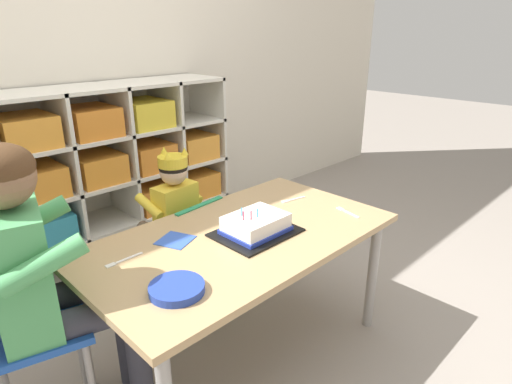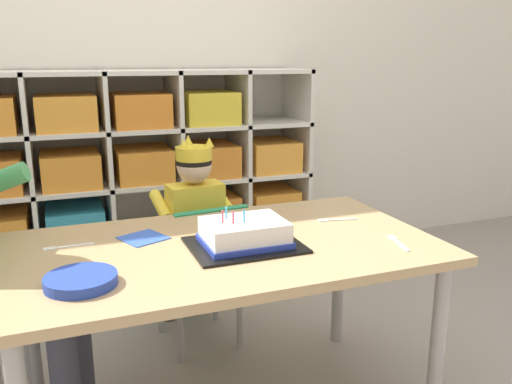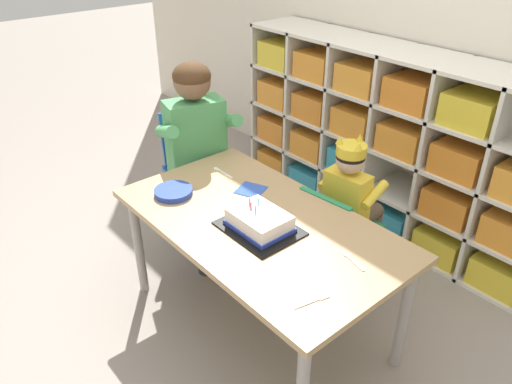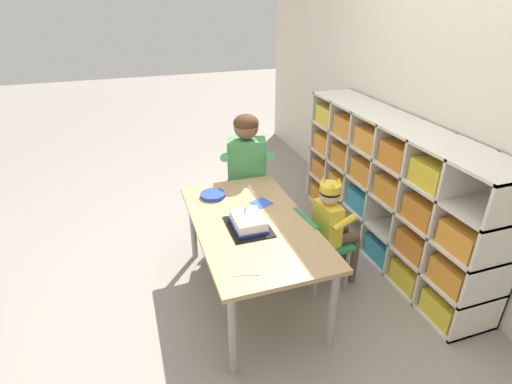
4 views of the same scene
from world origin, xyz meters
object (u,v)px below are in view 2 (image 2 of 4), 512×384
activity_table (224,263)px  fork_near_cake_tray (65,247)px  paper_plate_stack (81,280)px  child_with_crown (192,215)px  fork_beside_plate_stack (398,242)px  fork_at_table_front_edge (335,220)px  birthday_cake_on_tray (244,236)px  classroom_chair_blue (202,260)px

activity_table → fork_near_cake_tray: (-0.44, 0.14, 0.06)m
paper_plate_stack → fork_near_cake_tray: bearing=95.1°
child_with_crown → fork_beside_plate_stack: 0.86m
fork_beside_plate_stack → fork_near_cake_tray: (-0.93, 0.31, 0.00)m
fork_at_table_front_edge → fork_near_cake_tray: (-0.86, 0.05, 0.00)m
child_with_crown → fork_at_table_front_edge: size_ratio=6.22×
activity_table → birthday_cake_on_tray: (0.05, -0.04, 0.09)m
paper_plate_stack → fork_near_cake_tray: paper_plate_stack is taller
fork_at_table_front_edge → fork_beside_plate_stack: same height
birthday_cake_on_tray → fork_near_cake_tray: bearing=160.0°
birthday_cake_on_tray → fork_near_cake_tray: (-0.49, 0.18, -0.03)m
paper_plate_stack → fork_near_cake_tray: 0.30m
activity_table → fork_beside_plate_stack: bearing=-20.0°
classroom_chair_blue → fork_beside_plate_stack: classroom_chair_blue is taller
fork_at_table_front_edge → fork_near_cake_tray: size_ratio=0.94×
child_with_crown → fork_near_cake_tray: child_with_crown is taller
classroom_chair_blue → child_with_crown: size_ratio=0.72×
paper_plate_stack → fork_beside_plate_stack: (0.90, -0.02, -0.01)m
fork_at_table_front_edge → fork_near_cake_tray: bearing=-170.4°
activity_table → child_with_crown: (0.04, 0.55, -0.01)m
birthday_cake_on_tray → activity_table: bearing=141.0°
fork_near_cake_tray → classroom_chair_blue: bearing=31.9°
child_with_crown → fork_at_table_front_edge: (0.38, -0.47, 0.07)m
child_with_crown → birthday_cake_on_tray: size_ratio=2.60×
fork_at_table_front_edge → fork_beside_plate_stack: 0.27m
fork_at_table_front_edge → fork_beside_plate_stack: bearing=-63.3°
classroom_chair_blue → paper_plate_stack: size_ratio=3.42×
paper_plate_stack → fork_near_cake_tray: (-0.03, 0.29, -0.01)m
classroom_chair_blue → birthday_cake_on_tray: birthday_cake_on_tray is taller
activity_table → fork_beside_plate_stack: (0.49, -0.18, 0.06)m
birthday_cake_on_tray → fork_beside_plate_stack: 0.46m
child_with_crown → paper_plate_stack: size_ratio=4.77×
activity_table → fork_at_table_front_edge: (0.42, 0.09, 0.06)m
classroom_chair_blue → fork_beside_plate_stack: bearing=119.2°
paper_plate_stack → activity_table: bearing=20.8°
fork_near_cake_tray → paper_plate_stack: bearing=-85.5°
activity_table → birthday_cake_on_tray: bearing=-39.0°
fork_beside_plate_stack → classroom_chair_blue: bearing=-132.6°
classroom_chair_blue → fork_near_cake_tray: bearing=27.1°
activity_table → fork_near_cake_tray: size_ratio=8.77×
birthday_cake_on_tray → fork_beside_plate_stack: (0.44, -0.14, -0.03)m
activity_table → fork_near_cake_tray: 0.46m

